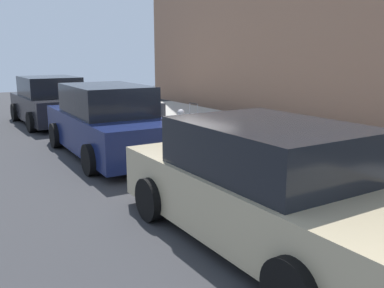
{
  "coord_description": "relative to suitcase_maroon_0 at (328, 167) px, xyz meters",
  "views": [
    {
      "loc": [
        -8.99,
        5.01,
        2.4
      ],
      "look_at": [
        -1.89,
        0.6,
        0.61
      ],
      "focal_mm": 39.71,
      "sensor_mm": 36.0,
      "label": 1
    }
  ],
  "objects": [
    {
      "name": "ground_plane",
      "position": [
        4.15,
        0.8,
        -0.46
      ],
      "size": [
        40.0,
        40.0,
        0.0
      ],
      "primitive_type": "plane",
      "color": "#333335"
    },
    {
      "name": "sidewalk_curb",
      "position": [
        4.15,
        -1.7,
        -0.39
      ],
      "size": [
        18.0,
        5.0,
        0.14
      ],
      "primitive_type": "cube",
      "color": "#ADA89E",
      "rests_on": "ground_plane"
    },
    {
      "name": "suitcase_maroon_0",
      "position": [
        0.0,
        0.0,
        0.0
      ],
      "size": [
        0.48,
        0.27,
        0.95
      ],
      "color": "maroon",
      "rests_on": "sidewalk_curb"
    },
    {
      "name": "suitcase_olive_1",
      "position": [
        0.5,
        0.04,
        0.02
      ],
      "size": [
        0.44,
        0.27,
        0.93
      ],
      "color": "#59601E",
      "rests_on": "sidewalk_curb"
    },
    {
      "name": "suitcase_silver_2",
      "position": [
        0.94,
        -0.08,
        -0.05
      ],
      "size": [
        0.37,
        0.22,
        0.6
      ],
      "color": "#9EA0A8",
      "rests_on": "sidewalk_curb"
    },
    {
      "name": "suitcase_red_3",
      "position": [
        1.41,
        0.0,
        0.06
      ],
      "size": [
        0.5,
        0.24,
        0.83
      ],
      "color": "red",
      "rests_on": "sidewalk_curb"
    },
    {
      "name": "suitcase_black_4",
      "position": [
        1.89,
        -0.1,
        0.02
      ],
      "size": [
        0.37,
        0.2,
        0.98
      ],
      "color": "black",
      "rests_on": "sidewalk_curb"
    },
    {
      "name": "suitcase_teal_5",
      "position": [
        2.36,
        -0.03,
        -0.04
      ],
      "size": [
        0.48,
        0.26,
        0.86
      ],
      "color": "#0F606B",
      "rests_on": "sidewalk_curb"
    },
    {
      "name": "suitcase_navy_6",
      "position": [
        2.87,
        -0.06,
        0.03
      ],
      "size": [
        0.44,
        0.2,
        0.76
      ],
      "color": "navy",
      "rests_on": "sidewalk_curb"
    },
    {
      "name": "suitcase_maroon_7",
      "position": [
        3.39,
        -0.08,
        0.04
      ],
      "size": [
        0.5,
        0.27,
        0.78
      ],
      "color": "maroon",
      "rests_on": "sidewalk_curb"
    },
    {
      "name": "suitcase_olive_8",
      "position": [
        3.92,
        -0.02,
        -0.07
      ],
      "size": [
        0.49,
        0.29,
        0.8
      ],
      "color": "#59601E",
      "rests_on": "sidewalk_curb"
    },
    {
      "name": "suitcase_silver_9",
      "position": [
        4.45,
        -0.01,
        0.03
      ],
      "size": [
        0.47,
        0.25,
        1.01
      ],
      "color": "#9EA0A8",
      "rests_on": "sidewalk_curb"
    },
    {
      "name": "fire_hydrant",
      "position": [
        5.15,
        -0.04,
        0.08
      ],
      "size": [
        0.39,
        0.21,
        0.76
      ],
      "color": "#99999E",
      "rests_on": "sidewalk_curb"
    },
    {
      "name": "bollard_post",
      "position": [
        5.92,
        0.11,
        0.11
      ],
      "size": [
        0.16,
        0.16,
        0.86
      ],
      "primitive_type": "cylinder",
      "color": "#333338",
      "rests_on": "sidewalk_curb"
    },
    {
      "name": "parked_car_beige_0",
      "position": [
        -0.96,
        2.27,
        0.28
      ],
      "size": [
        4.63,
        2.14,
        1.57
      ],
      "color": "tan",
      "rests_on": "ground_plane"
    },
    {
      "name": "parked_car_navy_1",
      "position": [
        4.68,
        2.27,
        0.32
      ],
      "size": [
        4.82,
        2.09,
        1.68
      ],
      "color": "#141E4C",
      "rests_on": "ground_plane"
    },
    {
      "name": "parked_car_charcoal_2",
      "position": [
        10.13,
        2.27,
        0.3
      ],
      "size": [
        4.24,
        2.13,
        1.63
      ],
      "color": "black",
      "rests_on": "ground_plane"
    }
  ]
}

